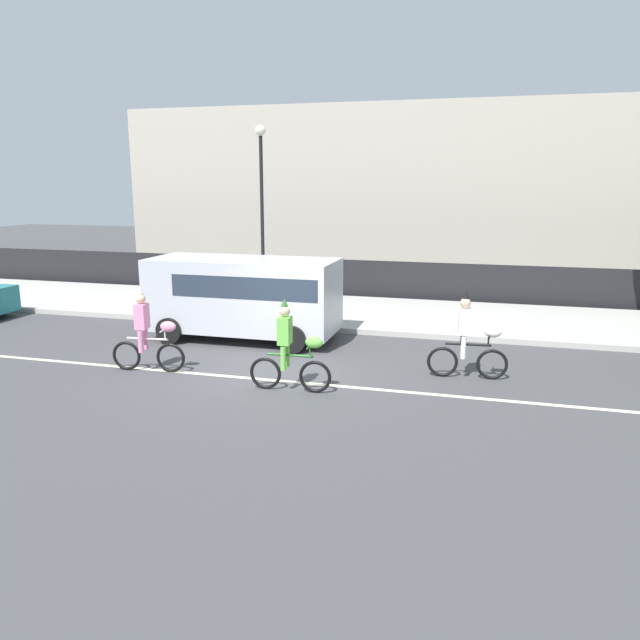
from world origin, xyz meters
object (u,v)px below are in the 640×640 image
(parade_cyclist_lime, at_px, (291,351))
(parade_cyclist_pink, at_px, (148,335))
(parked_van_silver, at_px, (246,293))
(parade_cyclist_zebra, at_px, (469,340))
(street_lamp_post, at_px, (262,187))

(parade_cyclist_lime, bearing_deg, parade_cyclist_pink, 172.94)
(parade_cyclist_lime, height_order, parked_van_silver, parked_van_silver)
(parade_cyclist_zebra, bearing_deg, parade_cyclist_lime, -151.92)
(parade_cyclist_lime, relative_size, street_lamp_post, 0.33)
(street_lamp_post, bearing_deg, parked_van_silver, -74.55)
(parade_cyclist_pink, height_order, parked_van_silver, parked_van_silver)
(parade_cyclist_pink, distance_m, parked_van_silver, 3.49)
(parade_cyclist_pink, xyz_separation_m, street_lamp_post, (-0.35, 8.24, 3.15))
(parade_cyclist_pink, bearing_deg, parade_cyclist_zebra, 11.44)
(parade_cyclist_lime, distance_m, parade_cyclist_zebra, 3.89)
(parade_cyclist_zebra, relative_size, street_lamp_post, 0.33)
(parked_van_silver, distance_m, street_lamp_post, 5.79)
(parade_cyclist_pink, height_order, parade_cyclist_zebra, same)
(parade_cyclist_zebra, height_order, street_lamp_post, street_lamp_post)
(parked_van_silver, bearing_deg, street_lamp_post, 105.45)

